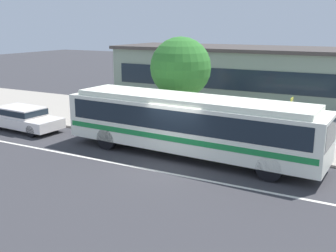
{
  "coord_description": "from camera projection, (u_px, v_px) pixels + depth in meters",
  "views": [
    {
      "loc": [
        7.53,
        -14.15,
        5.75
      ],
      "look_at": [
        -0.82,
        1.44,
        1.3
      ],
      "focal_mm": 43.24,
      "sensor_mm": 36.0,
      "label": 1
    }
  ],
  "objects": [
    {
      "name": "ground_plane",
      "position": [
        169.0,
        166.0,
        16.95
      ],
      "size": [
        120.0,
        120.0,
        0.0
      ],
      "primitive_type": "plane",
      "color": "#343438"
    },
    {
      "name": "sidewalk_slab",
      "position": [
        227.0,
        128.0,
        22.86
      ],
      "size": [
        60.0,
        8.0,
        0.12
      ],
      "primitive_type": "cube",
      "color": "#9D9489",
      "rests_on": "ground_plane"
    },
    {
      "name": "lane_stripe_center",
      "position": [
        160.0,
        172.0,
        16.26
      ],
      "size": [
        56.0,
        0.16,
        0.01
      ],
      "primitive_type": "cube",
      "color": "silver",
      "rests_on": "ground_plane"
    },
    {
      "name": "transit_bus",
      "position": [
        189.0,
        122.0,
        17.83
      ],
      "size": [
        11.95,
        3.1,
        2.7
      ],
      "color": "white",
      "rests_on": "ground_plane"
    },
    {
      "name": "sedan_behind_bus",
      "position": [
        23.0,
        117.0,
        22.54
      ],
      "size": [
        4.64,
        2.1,
        1.29
      ],
      "color": "white",
      "rests_on": "ground_plane"
    },
    {
      "name": "pedestrian_waiting_near_sign",
      "position": [
        144.0,
        111.0,
        22.54
      ],
      "size": [
        0.44,
        0.44,
        1.59
      ],
      "color": "#333939",
      "rests_on": "sidewalk_slab"
    },
    {
      "name": "pedestrian_walking_along_curb",
      "position": [
        125.0,
        112.0,
        22.19
      ],
      "size": [
        0.48,
        0.48,
        1.68
      ],
      "color": "navy",
      "rests_on": "sidewalk_slab"
    },
    {
      "name": "pedestrian_standing_by_tree",
      "position": [
        186.0,
        120.0,
        20.14
      ],
      "size": [
        0.34,
        0.34,
        1.73
      ],
      "color": "#1C2847",
      "rests_on": "sidewalk_slab"
    },
    {
      "name": "bus_stop_sign",
      "position": [
        290.0,
        118.0,
        17.74
      ],
      "size": [
        0.08,
        0.44,
        2.55
      ],
      "color": "gray",
      "rests_on": "sidewalk_slab"
    },
    {
      "name": "street_tree_near_stop",
      "position": [
        181.0,
        68.0,
        21.88
      ],
      "size": [
        3.31,
        3.31,
        5.02
      ],
      "color": "brown",
      "rests_on": "sidewalk_slab"
    },
    {
      "name": "station_building",
      "position": [
        245.0,
        76.0,
        29.81
      ],
      "size": [
        19.53,
        6.66,
        4.17
      ],
      "color": "gray",
      "rests_on": "ground_plane"
    }
  ]
}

